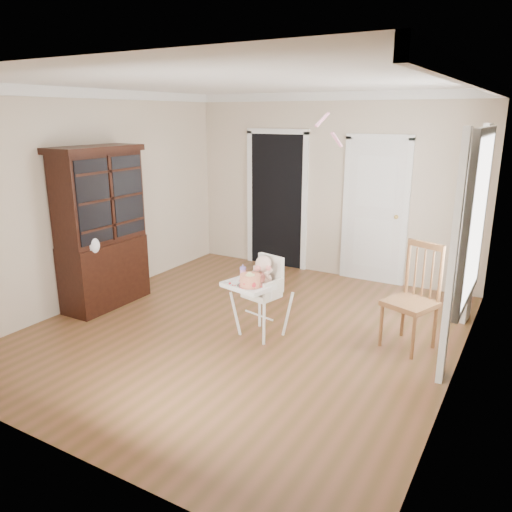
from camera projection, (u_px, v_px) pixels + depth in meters
The scene contains 16 objects.
floor at pixel (245, 330), 5.74m from camera, with size 5.00×5.00×0.00m, color brown.
ceiling at pixel (243, 82), 5.00m from camera, with size 5.00×5.00×0.00m, color white.
wall_back at pixel (331, 187), 7.45m from camera, with size 4.50×4.50×0.00m, color #C2B097.
wall_left at pixel (95, 198), 6.45m from camera, with size 5.00×5.00×0.00m, color #C2B097.
wall_right at pixel (467, 240), 4.29m from camera, with size 5.00×5.00×0.00m, color #C2B097.
crown_molding at pixel (243, 89), 5.01m from camera, with size 4.50×5.00×0.12m, color white, non-canonical shape.
doorway at pixel (277, 198), 7.93m from camera, with size 1.06×0.05×2.22m.
closet_door at pixel (375, 213), 7.18m from camera, with size 0.96×0.09×2.13m.
window_right at pixel (471, 229), 5.00m from camera, with size 0.13×1.84×2.30m.
high_chair at pixel (261, 287), 5.46m from camera, with size 0.65×0.75×0.92m.
baby at pixel (263, 275), 5.43m from camera, with size 0.26×0.24×0.42m.
cake at pixel (250, 280), 5.26m from camera, with size 0.28×0.28×0.13m.
sippy_cup at pixel (243, 272), 5.50m from camera, with size 0.07×0.07×0.17m.
china_cabinet at pixel (101, 228), 6.26m from camera, with size 0.53×1.20×2.03m.
dining_chair at pixel (412, 300), 5.21m from camera, with size 0.59×0.59×1.12m.
streamer at pixel (323, 120), 5.39m from camera, with size 0.03×0.50×0.02m, color pink, non-canonical shape.
Camera 1 is at (2.75, -4.51, 2.40)m, focal length 35.00 mm.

